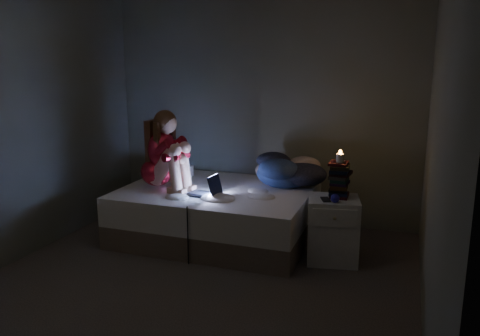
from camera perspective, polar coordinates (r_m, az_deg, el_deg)
The scene contains 14 objects.
floor at distance 4.18m, azimuth -5.37°, elevation -13.75°, with size 3.60×3.80×0.02m, color #2D2A29.
wall_back at distance 5.56m, azimuth 2.66°, elevation 7.03°, with size 3.60×0.02×2.60m, color slate.
wall_left at distance 4.84m, azimuth -25.66°, elevation 4.94°, with size 0.02×3.80×2.60m, color slate.
wall_right at distance 3.44m, azimuth 22.72°, elevation 2.50°, with size 0.02×3.80×2.60m, color slate.
bed at distance 5.10m, azimuth -2.74°, elevation -5.37°, with size 1.94×1.46×0.53m, color silver, non-canonical shape.
pillow at distance 5.56m, azimuth -8.19°, elevation -0.44°, with size 0.43×0.30×0.12m, color silver.
woman at distance 5.03m, azimuth -9.96°, elevation 2.24°, with size 0.52×0.34×0.83m, color maroon, non-canonical shape.
laptop at distance 4.76m, azimuth -4.46°, elevation -1.96°, with size 0.32×0.23×0.23m, color black, non-canonical shape.
clothes_pile at distance 5.13m, azimuth 5.25°, elevation -0.07°, with size 0.62×0.49×0.37m, color navy, non-canonical shape.
nightstand at distance 4.58m, azimuth 11.00°, elevation -7.23°, with size 0.46×0.41×0.61m, color silver.
book_stack at distance 4.51m, azimuth 11.74°, elevation -1.31°, with size 0.19×0.25×0.33m, color black, non-canonical shape.
candle at distance 4.47m, azimuth 11.85°, elevation 1.25°, with size 0.07×0.07×0.08m, color beige.
phone at distance 4.43m, azimuth 10.01°, elevation -3.65°, with size 0.07×0.14×0.01m, color black.
blue_orb at distance 4.34m, azimuth 10.90°, elevation -3.55°, with size 0.08×0.08×0.08m, color #211B91.
Camera 1 is at (1.60, -3.39, 1.85)m, focal length 35.75 mm.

